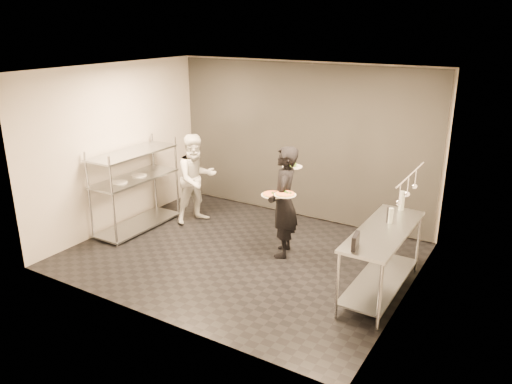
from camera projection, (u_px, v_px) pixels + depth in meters
The scene contains 13 objects.
room_shell at pixel (279, 151), 8.23m from camera, with size 5.00×4.00×2.80m.
pass_rack at pixel (135, 186), 8.53m from camera, with size 0.60×1.60×1.50m.
prep_counter at pixel (382, 250), 6.46m from camera, with size 0.60×1.80×0.92m.
utensil_rail at pixel (408, 186), 6.04m from camera, with size 0.07×1.20×0.31m.
waiter at pixel (284, 202), 7.50m from camera, with size 0.63×0.41×1.72m, color black.
chef at pixel (196, 179), 8.80m from camera, with size 0.78×0.60×1.60m, color silver.
pizza_plate_near at pixel (273, 194), 7.34m from camera, with size 0.34×0.34×0.05m.
pizza_plate_far at pixel (285, 194), 7.13m from camera, with size 0.32×0.32×0.05m.
salad_plate at pixel (292, 166), 7.62m from camera, with size 0.31×0.31×0.07m.
pos_monitor at pixel (356, 241), 5.81m from camera, with size 0.05×0.25×0.18m, color black.
bottle_green at pixel (402, 201), 6.97m from camera, with size 0.08×0.08×0.28m, color #95A296.
bottle_clear at pixel (391, 216), 6.52m from camera, with size 0.06×0.06×0.21m, color #95A296.
bottle_dark at pixel (389, 215), 6.55m from camera, with size 0.06×0.06×0.21m, color black.
Camera 1 is at (3.81, -5.86, 3.45)m, focal length 35.00 mm.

